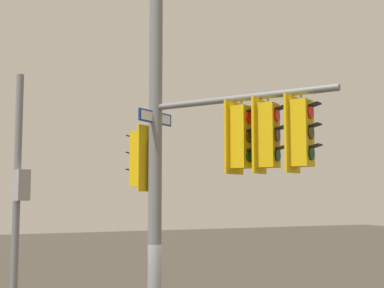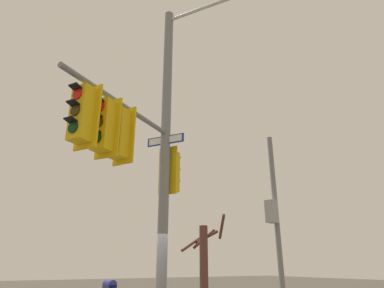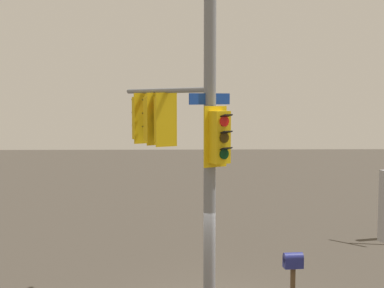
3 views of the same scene
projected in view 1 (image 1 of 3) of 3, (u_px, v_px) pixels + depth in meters
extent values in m
cylinder|color=slate|center=(155.00, 135.00, 10.43)|extent=(0.26, 0.26, 9.23)
cylinder|color=slate|center=(238.00, 98.00, 9.48)|extent=(3.13, 2.12, 0.12)
cube|color=gold|center=(242.00, 137.00, 9.38)|extent=(0.44, 0.46, 1.10)
cube|color=gold|center=(234.00, 138.00, 9.48)|extent=(0.31, 0.51, 1.30)
cylinder|color=red|center=(250.00, 117.00, 9.31)|extent=(0.13, 0.21, 0.22)
cube|color=black|center=(253.00, 110.00, 9.27)|extent=(0.24, 0.26, 0.06)
cylinder|color=#352504|center=(250.00, 137.00, 9.28)|extent=(0.13, 0.21, 0.22)
cube|color=black|center=(254.00, 129.00, 9.24)|extent=(0.24, 0.26, 0.06)
cylinder|color=black|center=(250.00, 156.00, 9.24)|extent=(0.13, 0.21, 0.22)
cube|color=black|center=(254.00, 149.00, 9.21)|extent=(0.24, 0.26, 0.06)
cylinder|color=slate|center=(242.00, 102.00, 9.44)|extent=(0.04, 0.04, 0.15)
cube|color=gold|center=(268.00, 135.00, 9.10)|extent=(0.46, 0.47, 1.10)
cube|color=gold|center=(259.00, 136.00, 9.18)|extent=(0.37, 0.47, 1.30)
cylinder|color=red|center=(277.00, 115.00, 9.05)|extent=(0.16, 0.19, 0.22)
cube|color=black|center=(281.00, 108.00, 9.03)|extent=(0.25, 0.26, 0.06)
cylinder|color=#352504|center=(277.00, 135.00, 9.02)|extent=(0.16, 0.19, 0.22)
cube|color=black|center=(281.00, 128.00, 8.99)|extent=(0.25, 0.26, 0.06)
cylinder|color=black|center=(278.00, 155.00, 8.99)|extent=(0.16, 0.19, 0.22)
cube|color=black|center=(282.00, 148.00, 8.96)|extent=(0.25, 0.26, 0.06)
cylinder|color=slate|center=(268.00, 99.00, 9.16)|extent=(0.04, 0.04, 0.15)
cube|color=gold|center=(302.00, 133.00, 8.77)|extent=(0.45, 0.46, 1.10)
cube|color=gold|center=(292.00, 134.00, 8.87)|extent=(0.33, 0.49, 1.30)
cylinder|color=red|center=(311.00, 112.00, 8.71)|extent=(0.14, 0.20, 0.22)
cube|color=black|center=(315.00, 104.00, 8.68)|extent=(0.25, 0.26, 0.06)
cylinder|color=#352504|center=(311.00, 133.00, 8.68)|extent=(0.14, 0.20, 0.22)
cube|color=black|center=(315.00, 125.00, 8.65)|extent=(0.25, 0.26, 0.06)
cylinder|color=black|center=(312.00, 153.00, 8.65)|extent=(0.14, 0.20, 0.22)
cube|color=black|center=(316.00, 146.00, 8.62)|extent=(0.25, 0.26, 0.06)
cylinder|color=slate|center=(301.00, 96.00, 8.83)|extent=(0.04, 0.04, 0.15)
cube|color=gold|center=(141.00, 159.00, 10.58)|extent=(0.44, 0.46, 1.10)
cube|color=gold|center=(148.00, 158.00, 10.48)|extent=(0.32, 0.50, 1.30)
cylinder|color=red|center=(135.00, 142.00, 10.71)|extent=(0.14, 0.20, 0.22)
cube|color=black|center=(132.00, 137.00, 10.76)|extent=(0.24, 0.26, 0.06)
cylinder|color=#352504|center=(135.00, 159.00, 10.67)|extent=(0.14, 0.20, 0.22)
cube|color=black|center=(132.00, 153.00, 10.73)|extent=(0.24, 0.26, 0.06)
cylinder|color=black|center=(135.00, 176.00, 10.64)|extent=(0.14, 0.20, 0.22)
cube|color=black|center=(132.00, 170.00, 10.70)|extent=(0.24, 0.26, 0.06)
cube|color=navy|center=(155.00, 118.00, 10.46)|extent=(0.67, 0.91, 0.24)
cube|color=white|center=(156.00, 117.00, 10.45)|extent=(0.59, 0.82, 0.18)
cylinder|color=slate|center=(17.00, 196.00, 14.79)|extent=(0.21, 0.21, 6.85)
cube|color=#99999E|center=(21.00, 185.00, 14.57)|extent=(0.51, 0.45, 0.85)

